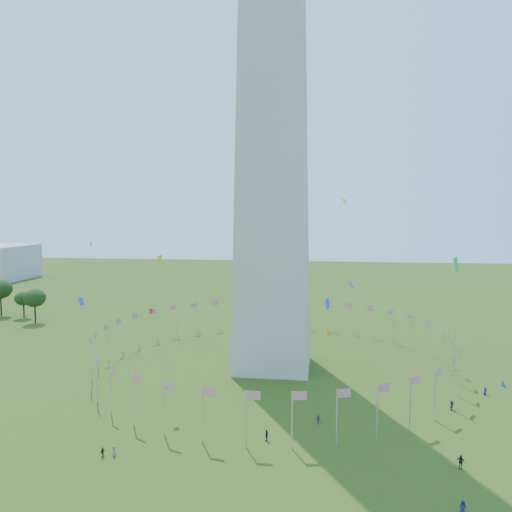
# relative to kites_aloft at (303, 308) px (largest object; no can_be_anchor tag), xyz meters

# --- Properties ---
(ground) EXTENTS (600.00, 600.00, 0.00)m
(ground) POSITION_rel_kites_aloft_xyz_m (-7.76, -27.25, -18.51)
(ground) COLOR #2A4710
(ground) RESTS_ON ground
(flag_ring) EXTENTS (80.24, 80.24, 9.00)m
(flag_ring) POSITION_rel_kites_aloft_xyz_m (-7.76, 22.75, -14.01)
(flag_ring) COLOR silver
(flag_ring) RESTS_ON ground
(crowd) EXTENTS (100.22, 59.06, 1.97)m
(crowd) POSITION_rel_kites_aloft_xyz_m (0.92, -22.34, -17.65)
(crowd) COLOR gray
(crowd) RESTS_ON ground
(kites_aloft) EXTENTS (102.98, 58.28, 32.44)m
(kites_aloft) POSITION_rel_kites_aloft_xyz_m (0.00, 0.00, 0.00)
(kites_aloft) COLOR orange
(kites_aloft) RESTS_ON ground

